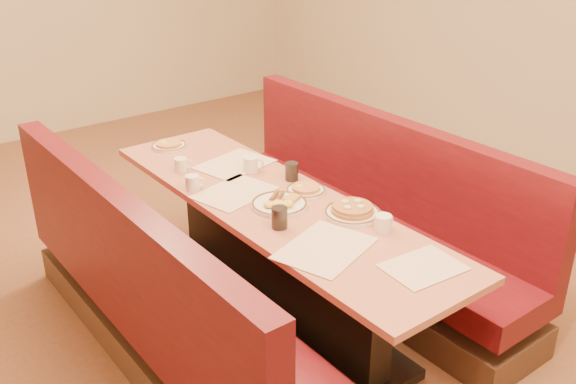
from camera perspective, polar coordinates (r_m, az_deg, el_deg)
ground at (r=3.91m, az=-1.19°, el=-10.71°), size 8.00×8.00×0.00m
diner_table at (r=3.71m, az=-1.24°, el=-6.00°), size 0.70×2.50×0.75m
booth_left at (r=3.40m, az=-11.36°, el=-9.95°), size 0.55×2.50×1.05m
booth_right at (r=4.13m, az=6.96°, el=-2.93°), size 0.55×2.50×1.05m
placemat_near_left at (r=3.06m, az=3.32°, el=-5.00°), size 0.54×0.47×0.00m
placemat_near_right at (r=2.97m, az=11.93°, el=-6.54°), size 0.37×0.29×0.00m
placemat_far_left at (r=3.63m, az=-4.76°, el=-0.03°), size 0.49×0.41×0.00m
placemat_far_right at (r=4.01m, az=-4.76°, el=2.49°), size 0.50×0.42×0.00m
pancake_plate at (r=3.38m, az=5.74°, el=-1.68°), size 0.30×0.30×0.07m
eggs_plate at (r=3.45m, az=-0.76°, el=-1.03°), size 0.31×0.31×0.06m
extra_plate_mid at (r=3.62m, az=1.59°, el=0.23°), size 0.23×0.23×0.05m
extra_plate_far at (r=4.34m, az=-10.55°, el=4.11°), size 0.24×0.24×0.05m
coffee_mug_a at (r=3.22m, az=8.48°, el=-2.76°), size 0.12×0.08×0.09m
coffee_mug_b at (r=3.68m, az=-8.44°, el=0.85°), size 0.11×0.08×0.09m
coffee_mug_c at (r=3.88m, az=-3.27°, el=2.48°), size 0.12×0.09×0.10m
coffee_mug_d at (r=3.94m, az=-9.47°, el=2.43°), size 0.11×0.08×0.08m
soda_tumbler_near at (r=3.22m, az=-0.77°, el=-2.30°), size 0.08×0.08×0.11m
soda_tumbler_mid at (r=3.76m, az=0.34°, el=1.84°), size 0.08×0.08×0.11m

